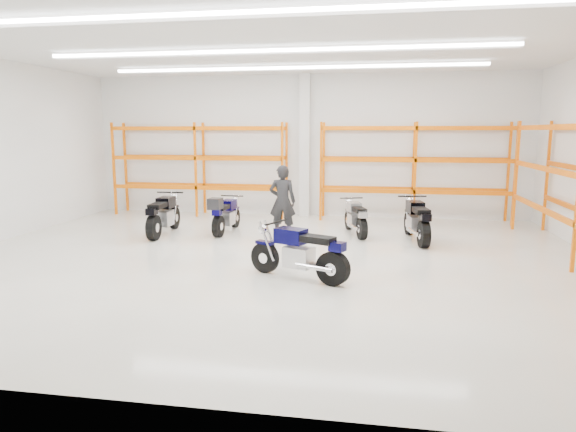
% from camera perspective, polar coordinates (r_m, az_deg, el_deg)
% --- Properties ---
extents(ground, '(14.00, 14.00, 0.00)m').
position_cam_1_polar(ground, '(11.09, -2.30, -4.82)').
color(ground, beige).
rests_on(ground, ground).
extents(room_shell, '(14.02, 12.02, 4.51)m').
position_cam_1_polar(room_shell, '(10.79, -2.39, 12.36)').
color(room_shell, silver).
rests_on(room_shell, ground).
extents(motorcycle_main, '(1.99, 1.05, 1.04)m').
position_cam_1_polar(motorcycle_main, '(9.48, 1.58, -4.25)').
color(motorcycle_main, black).
rests_on(motorcycle_main, ground).
extents(motorcycle_back_a, '(0.73, 2.21, 1.08)m').
position_cam_1_polar(motorcycle_back_a, '(13.94, -13.74, -0.01)').
color(motorcycle_back_a, black).
rests_on(motorcycle_back_a, ground).
extents(motorcycle_back_b, '(0.65, 2.03, 1.04)m').
position_cam_1_polar(motorcycle_back_b, '(13.85, -7.04, 0.10)').
color(motorcycle_back_b, black).
rests_on(motorcycle_back_b, ground).
extents(motorcycle_back_c, '(0.80, 1.86, 0.94)m').
position_cam_1_polar(motorcycle_back_c, '(13.67, 7.56, -0.30)').
color(motorcycle_back_c, black).
rests_on(motorcycle_back_c, ground).
extents(motorcycle_back_d, '(0.73, 2.20, 1.08)m').
position_cam_1_polar(motorcycle_back_d, '(13.11, 14.14, -0.62)').
color(motorcycle_back_d, black).
rests_on(motorcycle_back_d, ground).
extents(standing_man, '(0.71, 0.49, 1.87)m').
position_cam_1_polar(standing_man, '(13.22, -0.62, 1.64)').
color(standing_man, black).
rests_on(standing_man, ground).
extents(structural_column, '(0.32, 0.32, 4.50)m').
position_cam_1_polar(structural_column, '(16.49, 1.88, 7.76)').
color(structural_column, white).
rests_on(structural_column, ground).
extents(pallet_racking_back_left, '(5.67, 0.87, 3.00)m').
position_cam_1_polar(pallet_racking_back_left, '(16.98, -9.79, 6.11)').
color(pallet_racking_back_left, '#EB4F00').
rests_on(pallet_racking_back_left, ground).
extents(pallet_racking_back_right, '(5.67, 0.87, 3.00)m').
position_cam_1_polar(pallet_racking_back_right, '(16.06, 13.87, 5.79)').
color(pallet_racking_back_right, '#EB4F00').
rests_on(pallet_racking_back_right, ground).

